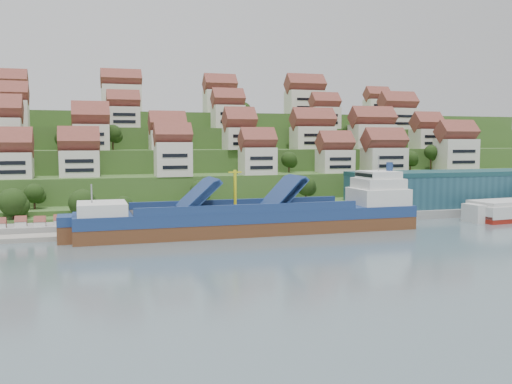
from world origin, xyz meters
name	(u,v)px	position (x,y,z in m)	size (l,w,h in m)	color
ground	(304,231)	(0.00, 0.00, 0.00)	(300.00, 300.00, 0.00)	slate
quay	(352,215)	(20.00, 15.00, 1.10)	(180.00, 14.00, 2.20)	gray
pebble_beach	(41,232)	(-58.00, 12.00, 0.50)	(45.00, 20.00, 1.00)	gray
hillside	(207,166)	(0.00, 103.55, 10.66)	(260.00, 128.00, 31.00)	#2D4C1E
hillside_village	(239,130)	(1.49, 60.87, 24.48)	(155.96, 62.42, 29.43)	silver
hillside_trees	(210,158)	(-12.82, 42.13, 15.66)	(142.62, 62.73, 31.77)	#203A13
warehouse	(450,188)	(52.00, 17.00, 7.20)	(60.00, 15.00, 10.00)	#204856
flagpole	(355,195)	(18.11, 10.00, 6.88)	(1.28, 0.16, 8.00)	gray
beach_huts	(31,227)	(-60.00, 10.75, 2.10)	(14.40, 3.70, 2.20)	white
cargo_ship	(261,218)	(-10.34, 0.11, 3.27)	(77.33, 12.36, 17.13)	brown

